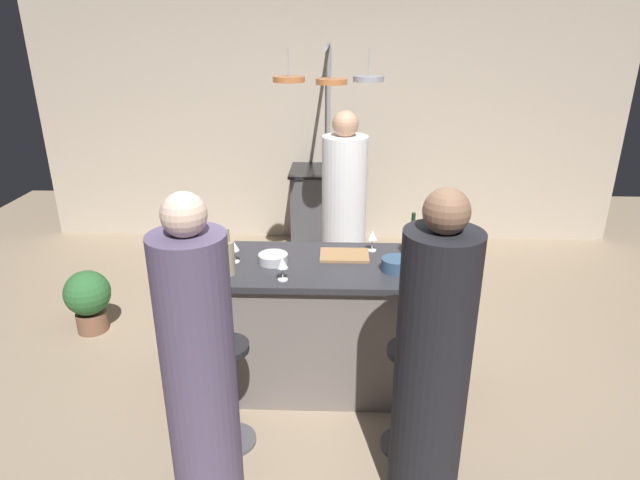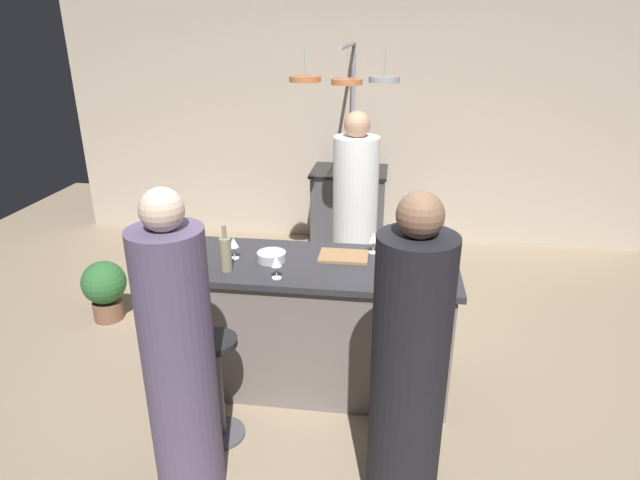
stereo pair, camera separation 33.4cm
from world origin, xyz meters
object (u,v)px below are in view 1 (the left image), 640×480
Objects in this scene: chef at (344,224)px; guest_right at (432,371)px; bar_stool_right at (408,394)px; mixing_bowl_steel at (273,258)px; cutting_board at (344,255)px; potted_plant at (88,298)px; wine_glass_near_left_guest at (372,236)px; wine_bottle_red at (412,241)px; wine_bottle_dark at (183,262)px; pepper_mill at (200,253)px; wine_glass_near_right_guest at (282,264)px; wine_glass_by_chef at (234,247)px; guest_left at (199,371)px; wine_bottle_white at (229,257)px; bar_stool_left at (229,390)px; mixing_bowl_blue at (396,265)px; stove_range at (327,209)px.

guest_right is at bearing -78.54° from chef.
mixing_bowl_steel reaches higher than bar_stool_right.
potted_plant is at bearing 166.50° from cutting_board.
cutting_board is 0.23m from wine_glass_near_left_guest.
chef is 5.52× the size of wine_bottle_red.
pepper_mill is at bearing 63.99° from wine_bottle_dark.
wine_glass_near_right_guest is (1.66, -0.85, 0.71)m from potted_plant.
wine_glass_by_chef reaches higher than mixing_bowl_steel.
guest_left is 11.43× the size of wine_glass_near_left_guest.
wine_glass_by_chef is 0.77× the size of mixing_bowl_steel.
guest_left is 1.04m from mixing_bowl_steel.
wine_bottle_red is 1.45m from wine_bottle_dark.
bar_stool_right is 3.24× the size of pepper_mill.
wine_glass_by_chef is at bearing 142.81° from wine_glass_near_right_guest.
wine_glass_by_chef is (0.26, 0.25, -0.00)m from wine_bottle_dark.
mixing_bowl_steel is at bearing -166.49° from cutting_board.
wine_glass_by_chef is at bearing 91.08° from wine_bottle_white.
mixing_bowl_steel is at bearing 37.28° from wine_bottle_white.
potted_plant is at bearing 159.20° from mixing_bowl_steel.
wine_glass_near_right_guest is at bearing -11.89° from wine_bottle_white.
bar_stool_left is at bearing -111.78° from chef.
wine_glass_near_left_guest is (0.89, 1.22, 0.23)m from guest_left.
guest_left reaches higher than wine_glass_near_left_guest.
bar_stool_right is at bearing -37.24° from mixing_bowl_steel.
guest_left is (-0.04, -0.38, 0.40)m from bar_stool_left.
wine_bottle_dark is 1.51× the size of mixing_bowl_steel.
wine_bottle_dark is at bearing -127.06° from chef.
bar_stool_left is (-1.07, 0.36, -0.41)m from guest_right.
mixing_bowl_blue is at bearing -74.56° from chef.
cutting_board reaches higher than potted_plant.
guest_right is at bearing -48.41° from mixing_bowl_steel.
bar_stool_left is at bearing -41.61° from potted_plant.
wine_glass_near_left_guest is (0.35, -2.23, 0.56)m from stove_range.
bar_stool_right is at bearing -78.19° from wine_glass_near_left_guest.
wine_bottle_red is at bearing 24.09° from wine_glass_near_right_guest.
mixing_bowl_steel is at bearing 14.38° from pepper_mill.
mixing_bowl_steel is (0.25, 0.00, -0.08)m from wine_glass_by_chef.
wine_bottle_white is at bearing 168.11° from wine_glass_near_right_guest.
cutting_board is at bearing -150.74° from wine_glass_near_left_guest.
stove_range is at bearing 44.69° from potted_plant.
pepper_mill is at bearing 157.94° from bar_stool_right.
wine_glass_by_chef is 0.83× the size of mixing_bowl_blue.
mixing_bowl_blue reaches higher than stove_range.
wine_glass_by_chef is (-1.14, -0.11, -0.02)m from wine_bottle_red.
wine_bottle_red reaches higher than wine_glass_near_left_guest.
mixing_bowl_steel is at bearing 26.58° from wine_bottle_dark.
mixing_bowl_steel is at bearing -20.80° from potted_plant.
bar_stool_left is 4.66× the size of wine_glass_near_left_guest.
wine_bottle_red is at bearing -64.99° from chef.
wine_bottle_red is at bearing -11.31° from potted_plant.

